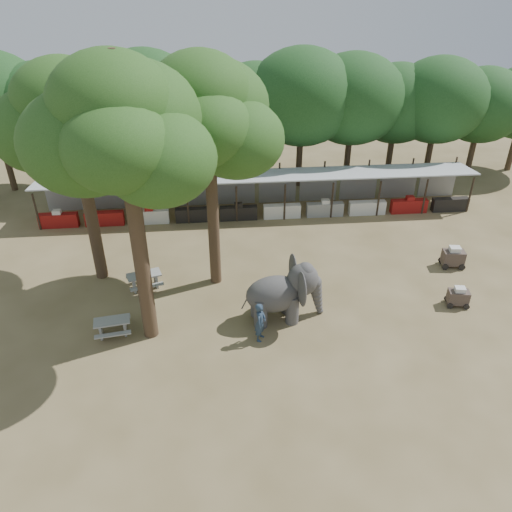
{
  "coord_description": "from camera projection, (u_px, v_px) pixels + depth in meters",
  "views": [
    {
      "loc": [
        -2.89,
        -15.7,
        14.66
      ],
      "look_at": [
        -1.0,
        5.0,
        2.0
      ],
      "focal_mm": 35.0,
      "sensor_mm": 36.0,
      "label": 1
    }
  ],
  "objects": [
    {
      "name": "vendor_stalls",
      "position": [
        259.0,
        196.0,
        32.36
      ],
      "size": [
        28.0,
        2.99,
        2.8
      ],
      "color": "#A5A9AD",
      "rests_on": "ground"
    },
    {
      "name": "cart_back",
      "position": [
        453.0,
        257.0,
        26.96
      ],
      "size": [
        1.34,
        0.96,
        1.21
      ],
      "rotation": [
        0.0,
        0.0,
        -0.13
      ],
      "color": "#392C25",
      "rests_on": "ground"
    },
    {
      "name": "yard_tree_center",
      "position": [
        120.0,
        131.0,
        17.8
      ],
      "size": [
        7.1,
        6.9,
        12.04
      ],
      "color": "#332316",
      "rests_on": "ground"
    },
    {
      "name": "yard_tree_left",
      "position": [
        71.0,
        121.0,
        22.34
      ],
      "size": [
        7.1,
        6.9,
        11.02
      ],
      "color": "#332316",
      "rests_on": "ground"
    },
    {
      "name": "yard_tree_back",
      "position": [
        205.0,
        117.0,
        21.78
      ],
      "size": [
        7.1,
        6.9,
        11.36
      ],
      "color": "#332316",
      "rests_on": "ground"
    },
    {
      "name": "cart_front",
      "position": [
        458.0,
        296.0,
        24.0
      ],
      "size": [
        1.17,
        0.88,
        1.04
      ],
      "rotation": [
        0.0,
        0.0,
        -0.19
      ],
      "color": "#392C25",
      "rests_on": "ground"
    },
    {
      "name": "elephant",
      "position": [
        284.0,
        292.0,
        22.71
      ],
      "size": [
        3.82,
        2.9,
        2.89
      ],
      "rotation": [
        0.0,
        0.0,
        0.1
      ],
      "color": "#3A3838",
      "rests_on": "ground"
    },
    {
      "name": "picnic_table_near",
      "position": [
        112.0,
        325.0,
        22.15
      ],
      "size": [
        1.76,
        1.62,
        0.78
      ],
      "rotation": [
        0.0,
        0.0,
        0.15
      ],
      "color": "gray",
      "rests_on": "ground"
    },
    {
      "name": "backdrop_trees",
      "position": [
        252.0,
        107.0,
        34.5
      ],
      "size": [
        46.46,
        5.95,
        8.33
      ],
      "color": "#332316",
      "rests_on": "ground"
    },
    {
      "name": "picnic_table_far",
      "position": [
        145.0,
        279.0,
        25.23
      ],
      "size": [
        2.03,
        1.92,
        0.84
      ],
      "rotation": [
        0.0,
        0.0,
        0.29
      ],
      "color": "gray",
      "rests_on": "ground"
    },
    {
      "name": "handler",
      "position": [
        260.0,
        322.0,
        21.65
      ],
      "size": [
        0.69,
        0.81,
        1.9
      ],
      "primitive_type": "imported",
      "rotation": [
        0.0,
        0.0,
        1.17
      ],
      "color": "#26384C",
      "rests_on": "ground"
    },
    {
      "name": "ground",
      "position": [
        290.0,
        356.0,
        21.2
      ],
      "size": [
        100.0,
        100.0,
        0.0
      ],
      "primitive_type": "plane",
      "color": "brown",
      "rests_on": "ground"
    }
  ]
}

